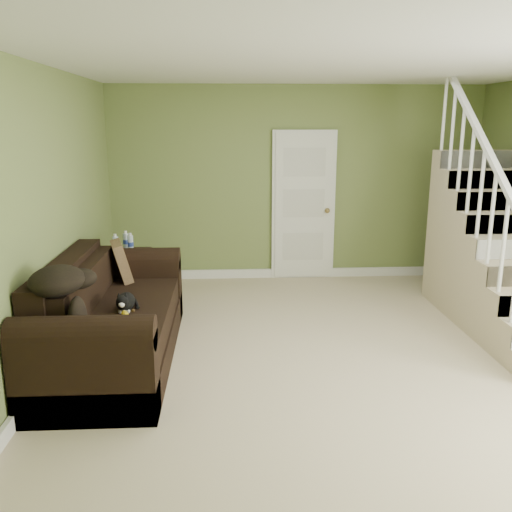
{
  "coord_description": "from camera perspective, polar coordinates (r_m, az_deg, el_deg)",
  "views": [
    {
      "loc": [
        -0.94,
        -4.56,
        2.12
      ],
      "look_at": [
        -0.67,
        0.45,
        0.88
      ],
      "focal_mm": 38.0,
      "sensor_mm": 36.0,
      "label": 1
    }
  ],
  "objects": [
    {
      "name": "floor",
      "position": [
        5.12,
        7.93,
        -10.69
      ],
      "size": [
        5.0,
        5.5,
        0.01
      ],
      "primitive_type": "cube",
      "color": "#C2B28C",
      "rests_on": "ground"
    },
    {
      "name": "ceiling",
      "position": [
        4.68,
        9.05,
        19.66
      ],
      "size": [
        5.0,
        5.5,
        0.01
      ],
      "primitive_type": "cube",
      "color": "white",
      "rests_on": "wall_back"
    },
    {
      "name": "wall_back",
      "position": [
        7.41,
        4.25,
        7.55
      ],
      "size": [
        5.0,
        0.04,
        2.6
      ],
      "primitive_type": "cube",
      "color": "olive",
      "rests_on": "floor"
    },
    {
      "name": "wall_front",
      "position": [
        2.2,
        22.83,
        -9.14
      ],
      "size": [
        5.0,
        0.04,
        2.6
      ],
      "primitive_type": "cube",
      "color": "olive",
      "rests_on": "floor"
    },
    {
      "name": "wall_left",
      "position": [
        4.89,
        -21.69,
        3.29
      ],
      "size": [
        0.04,
        5.5,
        2.6
      ],
      "primitive_type": "cube",
      "color": "olive",
      "rests_on": "floor"
    },
    {
      "name": "baseboard_back",
      "position": [
        7.62,
        4.11,
        -1.77
      ],
      "size": [
        5.0,
        0.04,
        0.12
      ],
      "primitive_type": "cube",
      "color": "white",
      "rests_on": "floor"
    },
    {
      "name": "baseboard_left",
      "position": [
        5.23,
        -20.14,
        -10.16
      ],
      "size": [
        0.04,
        5.5,
        0.12
      ],
      "primitive_type": "cube",
      "color": "white",
      "rests_on": "floor"
    },
    {
      "name": "door",
      "position": [
        7.42,
        5.02,
        5.25
      ],
      "size": [
        0.86,
        0.12,
        2.02
      ],
      "color": "white",
      "rests_on": "floor"
    },
    {
      "name": "staircase",
      "position": [
        6.43,
        24.17,
        -0.61
      ],
      "size": [
        1.0,
        2.51,
        2.82
      ],
      "color": "#C2B28C",
      "rests_on": "floor"
    },
    {
      "name": "sofa",
      "position": [
        5.11,
        -15.21,
        -6.76
      ],
      "size": [
        1.02,
        2.37,
        0.94
      ],
      "color": "black",
      "rests_on": "floor"
    },
    {
      "name": "side_table",
      "position": [
        6.54,
        -13.49,
        -2.32
      ],
      "size": [
        0.55,
        0.55,
        0.88
      ],
      "rotation": [
        0.0,
        0.0,
        -0.01
      ],
      "color": "black",
      "rests_on": "floor"
    },
    {
      "name": "cat",
      "position": [
        4.89,
        -13.6,
        -4.73
      ],
      "size": [
        0.2,
        0.43,
        0.21
      ],
      "rotation": [
        0.0,
        0.0,
        0.01
      ],
      "color": "black",
      "rests_on": "sofa"
    },
    {
      "name": "banana",
      "position": [
        4.7,
        -13.58,
        -6.13
      ],
      "size": [
        0.13,
        0.23,
        0.06
      ],
      "primitive_type": "ellipsoid",
      "rotation": [
        0.0,
        0.0,
        0.35
      ],
      "color": "gold",
      "rests_on": "sofa"
    },
    {
      "name": "throw_pillow",
      "position": [
        5.81,
        -13.95,
        -0.53
      ],
      "size": [
        0.3,
        0.45,
        0.42
      ],
      "primitive_type": "cube",
      "rotation": [
        0.0,
        -0.24,
        0.27
      ],
      "color": "#48301C",
      "rests_on": "sofa"
    },
    {
      "name": "throw_blanket",
      "position": [
        4.31,
        -20.24,
        -2.45
      ],
      "size": [
        0.42,
        0.53,
        0.21
      ],
      "primitive_type": "ellipsoid",
      "rotation": [
        0.0,
        0.0,
        -0.04
      ],
      "color": "black",
      "rests_on": "sofa"
    }
  ]
}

